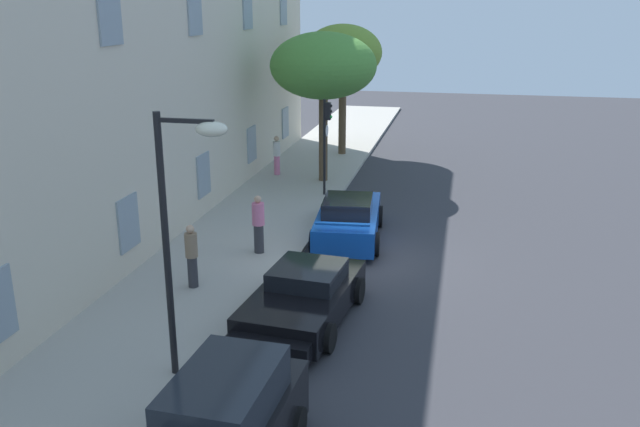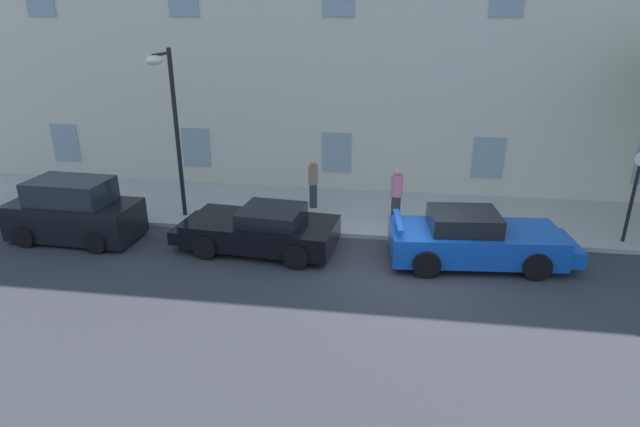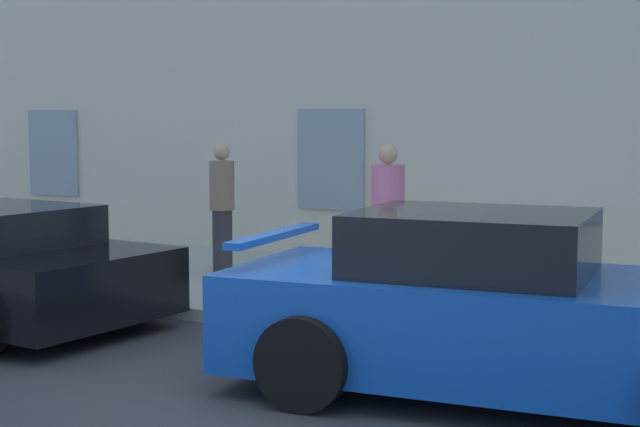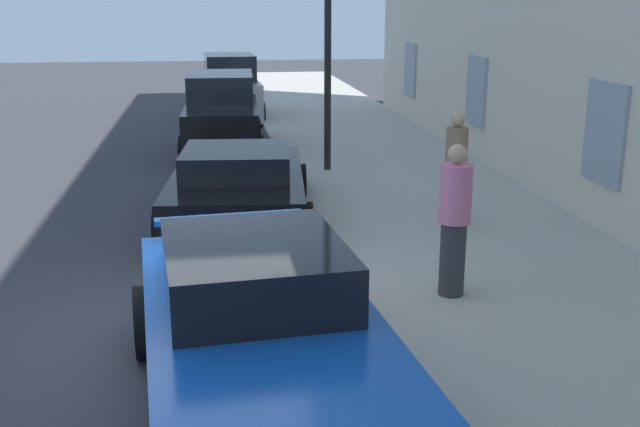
# 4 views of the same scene
# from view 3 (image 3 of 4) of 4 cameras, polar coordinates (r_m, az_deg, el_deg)

# --- Properties ---
(ground_plane) EXTENTS (80.00, 80.00, 0.00)m
(ground_plane) POSITION_cam_3_polar(r_m,az_deg,el_deg) (7.90, -2.00, -10.61)
(ground_plane) COLOR #333338
(sidewalk) EXTENTS (60.00, 4.28, 0.14)m
(sidewalk) POSITION_cam_3_polar(r_m,az_deg,el_deg) (11.42, 8.10, -5.18)
(sidewalk) COLOR #A8A399
(sidewalk) RESTS_ON ground
(sportscar_yellow_flank) EXTENTS (5.12, 2.45, 1.48)m
(sportscar_yellow_flank) POSITION_cam_3_polar(r_m,az_deg,el_deg) (7.71, 12.73, -6.14)
(sportscar_yellow_flank) COLOR #144CB2
(sportscar_yellow_flank) RESTS_ON ground
(pedestrian_admiring) EXTENTS (0.47, 0.47, 1.74)m
(pedestrian_admiring) POSITION_cam_3_polar(r_m,az_deg,el_deg) (12.83, -5.86, 0.41)
(pedestrian_admiring) COLOR #333338
(pedestrian_admiring) RESTS_ON sidewalk
(pedestrian_strolling) EXTENTS (0.44, 0.44, 1.79)m
(pedestrian_strolling) POSITION_cam_3_polar(r_m,az_deg,el_deg) (10.62, 4.05, -0.58)
(pedestrian_strolling) COLOR #333338
(pedestrian_strolling) RESTS_ON sidewalk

